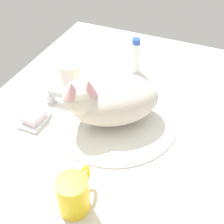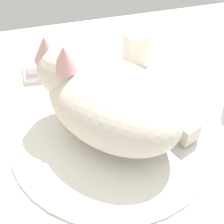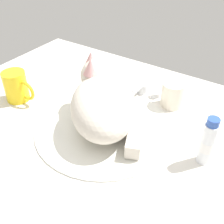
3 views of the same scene
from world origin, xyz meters
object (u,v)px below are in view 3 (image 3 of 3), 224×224
object	(u,v)px
soap_bar	(114,79)
toothpaste_bottle	(208,142)
rinse_cup	(173,95)
faucet	(141,88)
cat	(103,101)
coffee_mug	(17,86)

from	to	relation	value
soap_bar	toothpaste_bottle	distance (cm)	41.42
soap_bar	rinse_cup	bearing A→B (deg)	-1.20
faucet	rinse_cup	distance (cm)	11.11
cat	coffee_mug	xyz separation A→B (cm)	(-29.65, -4.43, -3.24)
cat	coffee_mug	distance (cm)	30.15
faucet	soap_bar	size ratio (longest dim) A/B	1.97
cat	rinse_cup	xyz separation A→B (cm)	(11.93, 19.40, -4.17)
faucet	toothpaste_bottle	bearing A→B (deg)	-33.07
faucet	rinse_cup	xyz separation A→B (cm)	(11.00, -0.10, 1.58)
toothpaste_bottle	coffee_mug	bearing A→B (deg)	-173.61
soap_bar	toothpaste_bottle	world-z (taller)	toothpaste_bottle
faucet	cat	size ratio (longest dim) A/B	0.40
rinse_cup	toothpaste_bottle	xyz separation A→B (cm)	(15.86, -17.39, 2.10)
soap_bar	cat	bearing A→B (deg)	-64.62
coffee_mug	toothpaste_bottle	bearing A→B (deg)	6.39
faucet	soap_bar	distance (cm)	10.35
rinse_cup	soap_bar	distance (cm)	21.40
rinse_cup	coffee_mug	bearing A→B (deg)	-150.18
toothpaste_bottle	soap_bar	bearing A→B (deg)	154.38
toothpaste_bottle	faucet	bearing A→B (deg)	146.93
cat	rinse_cup	bearing A→B (deg)	58.42
coffee_mug	rinse_cup	world-z (taller)	coffee_mug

